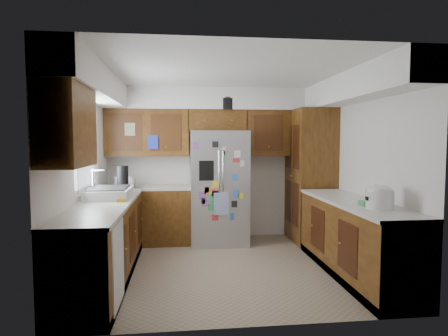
{
  "coord_description": "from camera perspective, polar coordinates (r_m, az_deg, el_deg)",
  "views": [
    {
      "loc": [
        -0.58,
        -4.74,
        1.63
      ],
      "look_at": [
        -0.01,
        0.35,
        1.27
      ],
      "focal_mm": 30.0,
      "sensor_mm": 36.0,
      "label": 1
    }
  ],
  "objects": [
    {
      "name": "rice_cooker",
      "position": [
        4.3,
        22.64,
        -4.04
      ],
      "size": [
        0.3,
        0.29,
        0.25
      ],
      "color": "white",
      "rests_on": "right_counter_run"
    },
    {
      "name": "left_counter_clutter",
      "position": [
        5.66,
        -15.08,
        -2.01
      ],
      "size": [
        0.33,
        0.83,
        0.38
      ],
      "color": "black",
      "rests_on": "left_counter_run"
    },
    {
      "name": "paper_towel",
      "position": [
        4.38,
        22.21,
        -3.94
      ],
      "size": [
        0.11,
        0.11,
        0.25
      ],
      "primitive_type": "cylinder",
      "color": "white",
      "rests_on": "right_counter_run"
    },
    {
      "name": "bridge_cabinet",
      "position": [
        6.21,
        -1.04,
        7.19
      ],
      "size": [
        0.96,
        0.34,
        0.35
      ],
      "primitive_type": "cube",
      "color": "#47220D",
      "rests_on": "fridge"
    },
    {
      "name": "fridge_top_items",
      "position": [
        6.19,
        -0.88,
        10.04
      ],
      "size": [
        0.59,
        0.37,
        0.28
      ],
      "color": "#2B30AD",
      "rests_on": "bridge_cabinet"
    },
    {
      "name": "pantry",
      "position": [
        6.27,
        12.99,
        -1.17
      ],
      "size": [
        0.6,
        0.9,
        2.15
      ],
      "primitive_type": "cube",
      "color": "#47220D",
      "rests_on": "ground"
    },
    {
      "name": "left_counter_run",
      "position": [
        4.98,
        -15.47,
        -10.11
      ],
      "size": [
        1.36,
        3.2,
        0.92
      ],
      "color": "#47220D",
      "rests_on": "ground"
    },
    {
      "name": "sink_assembly",
      "position": [
        4.96,
        -17.03,
        -3.61
      ],
      "size": [
        0.52,
        0.73,
        0.37
      ],
      "color": "white",
      "rests_on": "left_counter_run"
    },
    {
      "name": "right_counter_run",
      "position": [
        4.9,
        19.3,
        -10.52
      ],
      "size": [
        0.63,
        2.25,
        0.92
      ],
      "color": "#47220D",
      "rests_on": "ground"
    },
    {
      "name": "room_shell",
      "position": [
        5.13,
        -1.1,
        6.15
      ],
      "size": [
        3.64,
        3.24,
        2.52
      ],
      "color": "silver",
      "rests_on": "ground"
    },
    {
      "name": "fridge",
      "position": [
        6.02,
        -0.83,
        -2.96
      ],
      "size": [
        0.9,
        0.79,
        1.8
      ],
      "color": "#ABABB0",
      "rests_on": "ground"
    },
    {
      "name": "floor",
      "position": [
        5.05,
        0.56,
        -14.84
      ],
      "size": [
        3.6,
        3.6,
        0.0
      ],
      "primitive_type": "plane",
      "color": "tan",
      "rests_on": "ground"
    }
  ]
}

